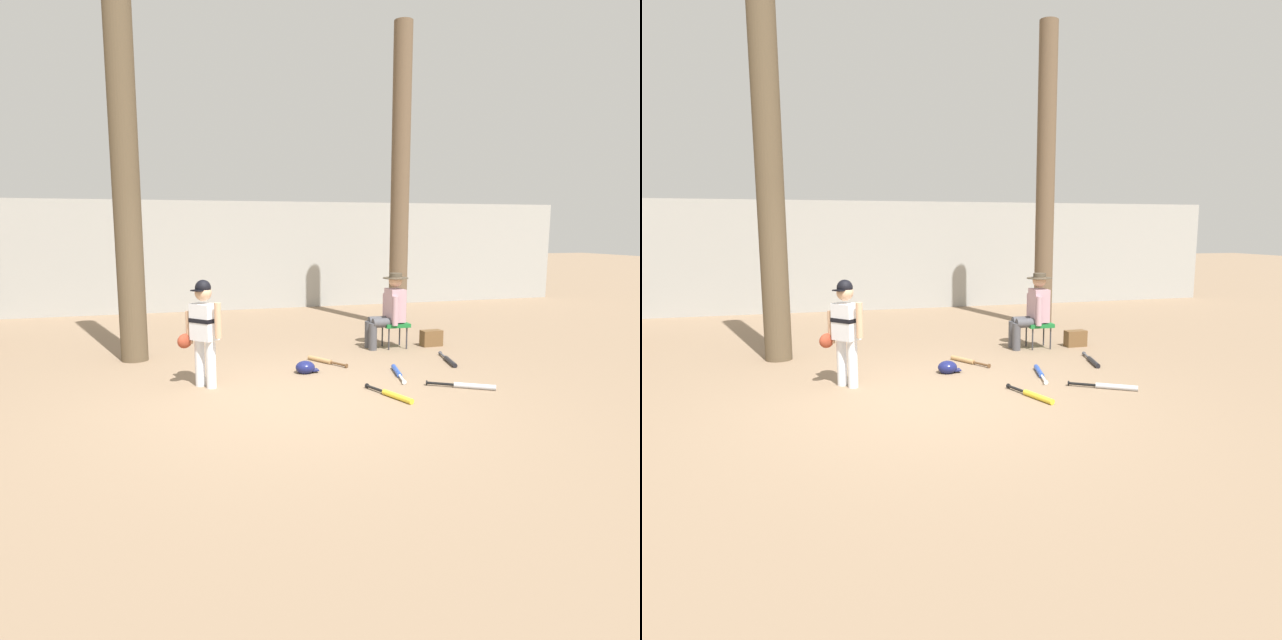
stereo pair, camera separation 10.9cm
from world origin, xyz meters
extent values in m
plane|color=#897056|center=(0.00, 0.00, 0.00)|extent=(60.00, 60.00, 0.00)
cube|color=#9E9E99|center=(0.00, 7.46, 1.25)|extent=(18.00, 0.36, 2.51)
cylinder|color=brown|center=(-1.76, 2.54, 3.05)|extent=(0.38, 0.38, 6.10)
cone|color=brown|center=(-1.76, 2.54, 0.00)|extent=(0.58, 0.58, 0.23)
cylinder|color=brown|center=(3.13, 4.18, 2.81)|extent=(0.35, 0.35, 5.62)
cone|color=brown|center=(3.13, 4.18, 0.00)|extent=(0.55, 0.55, 0.21)
cylinder|color=white|center=(-0.85, 0.75, 0.29)|extent=(0.12, 0.12, 0.58)
cylinder|color=white|center=(-0.96, 0.89, 0.29)|extent=(0.12, 0.12, 0.58)
cube|color=white|center=(-0.91, 0.82, 0.80)|extent=(0.35, 0.36, 0.44)
cube|color=black|center=(-0.91, 0.82, 0.82)|extent=(0.36, 0.37, 0.05)
sphere|color=tan|center=(-0.91, 0.82, 1.15)|extent=(0.20, 0.20, 0.20)
sphere|color=black|center=(-0.91, 0.82, 1.21)|extent=(0.19, 0.19, 0.19)
cube|color=black|center=(-0.97, 0.76, 1.19)|extent=(0.17, 0.17, 0.02)
cylinder|color=tan|center=(-0.76, 0.62, 0.84)|extent=(0.11, 0.11, 0.42)
cylinder|color=tan|center=(-1.07, 0.95, 0.72)|extent=(0.11, 0.11, 0.40)
ellipsoid|color=#933823|center=(-1.13, 0.93, 0.56)|extent=(0.24, 0.23, 0.18)
cube|color=#196B2D|center=(2.23, 2.28, 0.38)|extent=(0.42, 0.42, 0.06)
cylinder|color=#333338|center=(2.07, 2.14, 0.19)|extent=(0.02, 0.02, 0.38)
cylinder|color=#333338|center=(2.08, 2.43, 0.19)|extent=(0.02, 0.02, 0.38)
cylinder|color=#333338|center=(2.37, 2.12, 0.19)|extent=(0.02, 0.02, 0.38)
cylinder|color=#333338|center=(2.38, 2.42, 0.19)|extent=(0.02, 0.02, 0.38)
cylinder|color=#47474C|center=(1.82, 2.20, 0.21)|extent=(0.13, 0.13, 0.43)
cylinder|color=#47474C|center=(1.83, 2.40, 0.21)|extent=(0.13, 0.13, 0.43)
cylinder|color=#47474C|center=(2.02, 2.19, 0.43)|extent=(0.41, 0.17, 0.15)
cylinder|color=#47474C|center=(2.03, 2.39, 0.43)|extent=(0.41, 0.17, 0.15)
cube|color=#B28C99|center=(2.23, 2.28, 0.69)|extent=(0.26, 0.37, 0.52)
cylinder|color=#B28C99|center=(2.14, 2.06, 0.63)|extent=(0.09, 0.09, 0.46)
cylinder|color=#B28C99|center=(2.16, 2.50, 0.63)|extent=(0.09, 0.09, 0.46)
sphere|color=tan|center=(2.23, 2.28, 1.09)|extent=(0.22, 0.22, 0.22)
cylinder|color=#4C4233|center=(2.23, 2.28, 1.12)|extent=(0.40, 0.40, 0.02)
cylinder|color=#4C4233|center=(2.23, 2.28, 1.16)|extent=(0.20, 0.20, 0.09)
cube|color=brown|center=(2.86, 2.22, 0.13)|extent=(0.35, 0.19, 0.26)
cylinder|color=tan|center=(0.79, 1.67, 0.03)|extent=(0.27, 0.42, 0.07)
cylinder|color=brown|center=(0.97, 1.34, 0.03)|extent=(0.17, 0.27, 0.03)
cylinder|color=brown|center=(1.04, 1.21, 0.03)|extent=(0.06, 0.04, 0.06)
cylinder|color=yellow|center=(1.11, -0.33, 0.03)|extent=(0.21, 0.47, 0.07)
cylinder|color=black|center=(0.99, 0.04, 0.03)|extent=(0.13, 0.31, 0.03)
cylinder|color=black|center=(0.94, 0.19, 0.03)|extent=(0.06, 0.03, 0.06)
cylinder|color=black|center=(2.53, 1.02, 0.03)|extent=(0.18, 0.49, 0.07)
cylinder|color=#4C4C51|center=(2.63, 1.41, 0.03)|extent=(0.11, 0.32, 0.03)
cylinder|color=#4C4C51|center=(2.67, 1.57, 0.03)|extent=(0.06, 0.03, 0.06)
cylinder|color=#B7BCC6|center=(2.17, -0.20, 0.03)|extent=(0.45, 0.32, 0.07)
cylinder|color=black|center=(1.83, 0.02, 0.03)|extent=(0.29, 0.20, 0.03)
cylinder|color=black|center=(1.69, 0.11, 0.03)|extent=(0.04, 0.06, 0.06)
cylinder|color=#2347AD|center=(1.58, 0.75, 0.03)|extent=(0.18, 0.48, 0.07)
cylinder|color=silver|center=(1.48, 0.37, 0.03)|extent=(0.11, 0.32, 0.03)
cylinder|color=silver|center=(1.44, 0.21, 0.03)|extent=(0.06, 0.03, 0.06)
ellipsoid|color=navy|center=(0.42, 1.11, 0.08)|extent=(0.26, 0.24, 0.18)
cube|color=navy|center=(0.55, 1.11, 0.04)|extent=(0.11, 0.13, 0.02)
camera|label=1|loc=(-1.52, -6.05, 1.92)|focal=32.21mm
camera|label=2|loc=(-1.41, -6.08, 1.92)|focal=32.21mm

